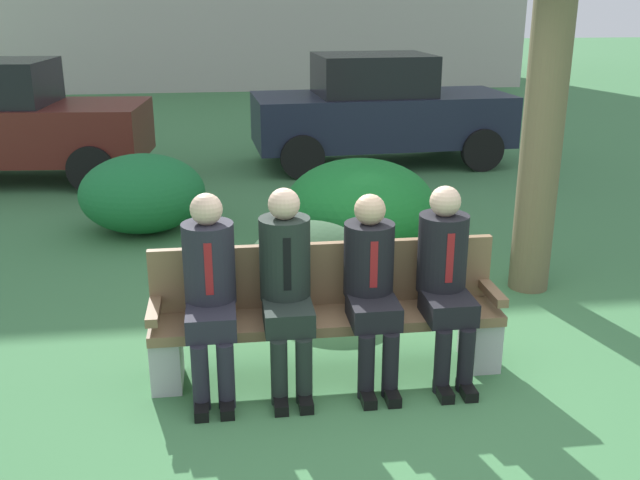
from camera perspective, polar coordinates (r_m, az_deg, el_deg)
name	(u,v)px	position (r m, az deg, el deg)	size (l,w,h in m)	color
ground_plane	(386,389)	(5.01, 5.25, -11.57)	(80.00, 80.00, 0.00)	#407947
park_bench	(327,312)	(5.04, 0.52, -5.67)	(2.40, 0.44, 0.90)	brown
seated_man_leftmost	(210,284)	(4.76, -8.66, -3.45)	(0.34, 0.72, 1.33)	#23232D
seated_man_centerleft	(286,279)	(4.77, -2.67, -3.08)	(0.34, 0.72, 1.34)	#1E2823
seated_man_centerright	(371,279)	(4.85, 4.04, -3.12)	(0.34, 0.72, 1.28)	black
seated_man_rightmost	(445,273)	(4.98, 9.82, -2.56)	(0.34, 0.72, 1.32)	black
shrub_near_bench	(309,259)	(6.33, -0.87, -1.54)	(1.05, 0.96, 0.66)	#325335
shrub_mid_lawn	(142,193)	(8.29, -13.79, 3.59)	(1.38, 1.27, 0.86)	#1D7137
shrub_far_lawn	(360,206)	(7.38, 3.15, 2.66)	(1.54, 1.41, 0.96)	#1B742D
parked_car_near	(1,122)	(11.18, -23.82, 8.50)	(4.03, 2.00, 1.68)	#591E19
parked_car_far	(379,110)	(11.36, 4.69, 10.14)	(3.97, 1.86, 1.68)	#1E2338
street_lamp	(554,37)	(10.04, 17.94, 14.98)	(0.24, 0.24, 3.25)	black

